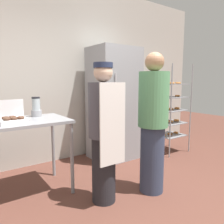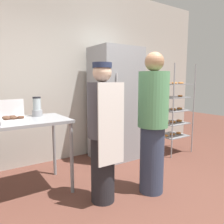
# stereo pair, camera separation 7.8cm
# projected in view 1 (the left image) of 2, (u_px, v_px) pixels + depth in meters

# --- Properties ---
(ground_plane) EXTENTS (14.00, 14.00, 0.00)m
(ground_plane) POSITION_uv_depth(u_px,v_px,m) (153.00, 213.00, 2.31)
(ground_plane) COLOR brown
(back_wall) EXTENTS (6.40, 0.12, 3.10)m
(back_wall) POSITION_uv_depth(u_px,v_px,m) (65.00, 72.00, 3.84)
(back_wall) COLOR #B7B2A8
(back_wall) RESTS_ON ground_plane
(refrigerator) EXTENTS (0.80, 0.69, 1.97)m
(refrigerator) POSITION_uv_depth(u_px,v_px,m) (114.00, 104.00, 3.89)
(refrigerator) COLOR gray
(refrigerator) RESTS_ON ground_plane
(baking_rack) EXTENTS (0.61, 0.51, 1.70)m
(baking_rack) POSITION_uv_depth(u_px,v_px,m) (171.00, 110.00, 4.26)
(baking_rack) COLOR #93969B
(baking_rack) RESTS_ON ground_plane
(prep_counter) EXTENTS (1.08, 0.72, 0.93)m
(prep_counter) POSITION_uv_depth(u_px,v_px,m) (21.00, 130.00, 2.59)
(prep_counter) COLOR gray
(prep_counter) RESTS_ON ground_plane
(donut_box) EXTENTS (0.28, 0.21, 0.26)m
(donut_box) POSITION_uv_depth(u_px,v_px,m) (13.00, 119.00, 2.39)
(donut_box) COLOR white
(donut_box) RESTS_ON prep_counter
(blender_pitcher) EXTENTS (0.13, 0.13, 0.26)m
(blender_pitcher) POSITION_uv_depth(u_px,v_px,m) (36.00, 108.00, 2.86)
(blender_pitcher) COLOR #99999E
(blender_pitcher) RESTS_ON prep_counter
(person_baker) EXTENTS (0.34, 0.35, 1.59)m
(person_baker) POSITION_uv_depth(u_px,v_px,m) (104.00, 132.00, 2.44)
(person_baker) COLOR #232328
(person_baker) RESTS_ON ground_plane
(person_customer) EXTENTS (0.37, 0.37, 1.73)m
(person_customer) POSITION_uv_depth(u_px,v_px,m) (153.00, 123.00, 2.67)
(person_customer) COLOR #333D56
(person_customer) RESTS_ON ground_plane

